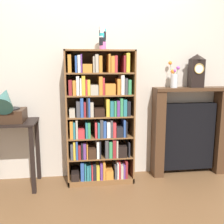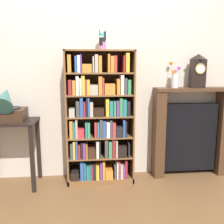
{
  "view_description": "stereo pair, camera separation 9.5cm",
  "coord_description": "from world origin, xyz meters",
  "px_view_note": "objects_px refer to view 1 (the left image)",
  "views": [
    {
      "loc": [
        -0.24,
        -2.83,
        1.4
      ],
      "look_at": [
        0.14,
        0.08,
        0.84
      ],
      "focal_mm": 40.63,
      "sensor_mm": 36.0,
      "label": 1
    },
    {
      "loc": [
        -0.15,
        -2.84,
        1.4
      ],
      "look_at": [
        0.14,
        0.08,
        0.84
      ],
      "focal_mm": 40.63,
      "sensor_mm": 36.0,
      "label": 2
    }
  ],
  "objects_px": {
    "fireplace_mantel": "(189,132)",
    "mantel_clock": "(196,71)",
    "bookshelf": "(99,122)",
    "cup_stack": "(103,39)",
    "side_table_left": "(10,140)",
    "gramophone": "(7,107)",
    "flower_vase": "(174,78)"
  },
  "relations": [
    {
      "from": "gramophone",
      "to": "flower_vase",
      "type": "height_order",
      "value": "flower_vase"
    },
    {
      "from": "bookshelf",
      "to": "cup_stack",
      "type": "xyz_separation_m",
      "value": [
        0.04,
        0.01,
        0.94
      ]
    },
    {
      "from": "bookshelf",
      "to": "gramophone",
      "type": "relative_size",
      "value": 3.48
    },
    {
      "from": "side_table_left",
      "to": "bookshelf",
      "type": "bearing_deg",
      "value": 2.34
    },
    {
      "from": "fireplace_mantel",
      "to": "flower_vase",
      "type": "distance_m",
      "value": 0.73
    },
    {
      "from": "bookshelf",
      "to": "cup_stack",
      "type": "relative_size",
      "value": 6.38
    },
    {
      "from": "fireplace_mantel",
      "to": "mantel_clock",
      "type": "xyz_separation_m",
      "value": [
        0.04,
        -0.02,
        0.77
      ]
    },
    {
      "from": "bookshelf",
      "to": "gramophone",
      "type": "bearing_deg",
      "value": -174.7
    },
    {
      "from": "bookshelf",
      "to": "mantel_clock",
      "type": "height_order",
      "value": "bookshelf"
    },
    {
      "from": "gramophone",
      "to": "flower_vase",
      "type": "relative_size",
      "value": 1.4
    },
    {
      "from": "cup_stack",
      "to": "side_table_left",
      "type": "height_order",
      "value": "cup_stack"
    },
    {
      "from": "fireplace_mantel",
      "to": "cup_stack",
      "type": "bearing_deg",
      "value": -176.19
    },
    {
      "from": "bookshelf",
      "to": "fireplace_mantel",
      "type": "bearing_deg",
      "value": 3.95
    },
    {
      "from": "gramophone",
      "to": "bookshelf",
      "type": "bearing_deg",
      "value": 5.3
    },
    {
      "from": "side_table_left",
      "to": "gramophone",
      "type": "bearing_deg",
      "value": -90.0
    },
    {
      "from": "cup_stack",
      "to": "gramophone",
      "type": "relative_size",
      "value": 0.55
    },
    {
      "from": "gramophone",
      "to": "mantel_clock",
      "type": "height_order",
      "value": "mantel_clock"
    },
    {
      "from": "gramophone",
      "to": "flower_vase",
      "type": "distance_m",
      "value": 1.95
    },
    {
      "from": "cup_stack",
      "to": "side_table_left",
      "type": "bearing_deg",
      "value": -177.45
    },
    {
      "from": "flower_vase",
      "to": "side_table_left",
      "type": "bearing_deg",
      "value": -176.83
    },
    {
      "from": "cup_stack",
      "to": "side_table_left",
      "type": "relative_size",
      "value": 0.31
    },
    {
      "from": "gramophone",
      "to": "fireplace_mantel",
      "type": "distance_m",
      "value": 2.2
    },
    {
      "from": "mantel_clock",
      "to": "flower_vase",
      "type": "xyz_separation_m",
      "value": [
        -0.28,
        0.01,
        -0.08
      ]
    },
    {
      "from": "side_table_left",
      "to": "fireplace_mantel",
      "type": "xyz_separation_m",
      "value": [
        2.16,
        0.12,
        -0.02
      ]
    },
    {
      "from": "mantel_clock",
      "to": "flower_vase",
      "type": "height_order",
      "value": "mantel_clock"
    },
    {
      "from": "bookshelf",
      "to": "flower_vase",
      "type": "distance_m",
      "value": 1.05
    },
    {
      "from": "mantel_clock",
      "to": "fireplace_mantel",
      "type": "bearing_deg",
      "value": 155.95
    },
    {
      "from": "cup_stack",
      "to": "side_table_left",
      "type": "xyz_separation_m",
      "value": [
        -1.05,
        -0.05,
        -1.11
      ]
    },
    {
      "from": "gramophone",
      "to": "cup_stack",
      "type": "bearing_deg",
      "value": 5.39
    },
    {
      "from": "side_table_left",
      "to": "mantel_clock",
      "type": "relative_size",
      "value": 1.93
    },
    {
      "from": "fireplace_mantel",
      "to": "mantel_clock",
      "type": "height_order",
      "value": "mantel_clock"
    },
    {
      "from": "side_table_left",
      "to": "flower_vase",
      "type": "xyz_separation_m",
      "value": [
        1.92,
        0.11,
        0.67
      ]
    }
  ]
}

